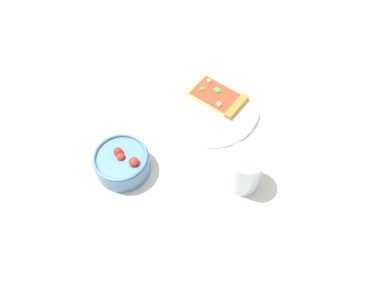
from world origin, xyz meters
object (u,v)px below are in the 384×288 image
object	(u,v)px
plate	(210,106)
pizza_slice_main	(220,98)
soda_glass	(244,171)
salad_bowl	(122,162)

from	to	relation	value
plate	pizza_slice_main	xyz separation A→B (m)	(0.03, 0.00, 0.01)
plate	soda_glass	distance (m)	0.24
soda_glass	pizza_slice_main	bearing A→B (deg)	70.30
plate	soda_glass	bearing A→B (deg)	-102.44
plate	salad_bowl	size ratio (longest dim) A/B	2.00
plate	soda_glass	xyz separation A→B (m)	(-0.05, -0.23, 0.05)
soda_glass	salad_bowl	bearing A→B (deg)	143.61
salad_bowl	plate	bearing A→B (deg)	12.33
pizza_slice_main	soda_glass	world-z (taller)	soda_glass
pizza_slice_main	soda_glass	bearing A→B (deg)	-109.70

